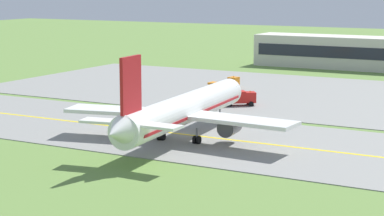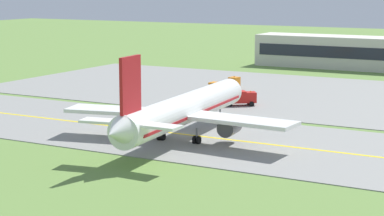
% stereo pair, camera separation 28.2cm
% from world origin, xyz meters
% --- Properties ---
extents(ground_plane, '(500.00, 500.00, 0.00)m').
position_xyz_m(ground_plane, '(0.00, 0.00, 0.00)').
color(ground_plane, olive).
extents(taxiway_strip, '(240.00, 28.00, 0.10)m').
position_xyz_m(taxiway_strip, '(0.00, 0.00, 0.05)').
color(taxiway_strip, gray).
rests_on(taxiway_strip, ground).
extents(apron_pad, '(140.00, 52.00, 0.10)m').
position_xyz_m(apron_pad, '(10.00, 42.00, 0.05)').
color(apron_pad, gray).
rests_on(apron_pad, ground).
extents(taxiway_centreline, '(220.00, 0.60, 0.01)m').
position_xyz_m(taxiway_centreline, '(0.00, 0.00, 0.11)').
color(taxiway_centreline, yellow).
rests_on(taxiway_centreline, taxiway_strip).
extents(airplane_lead, '(32.40, 39.66, 12.70)m').
position_xyz_m(airplane_lead, '(0.58, -2.81, 4.13)').
color(airplane_lead, white).
rests_on(airplane_lead, ground).
extents(service_truck_baggage, '(6.54, 2.74, 2.59)m').
position_xyz_m(service_truck_baggage, '(-14.55, 42.74, 1.18)').
color(service_truck_baggage, orange).
rests_on(service_truck_baggage, ground).
extents(service_truck_fuel, '(6.07, 5.16, 2.60)m').
position_xyz_m(service_truck_fuel, '(-4.22, 24.94, 1.53)').
color(service_truck_fuel, red).
rests_on(service_truck_fuel, ground).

